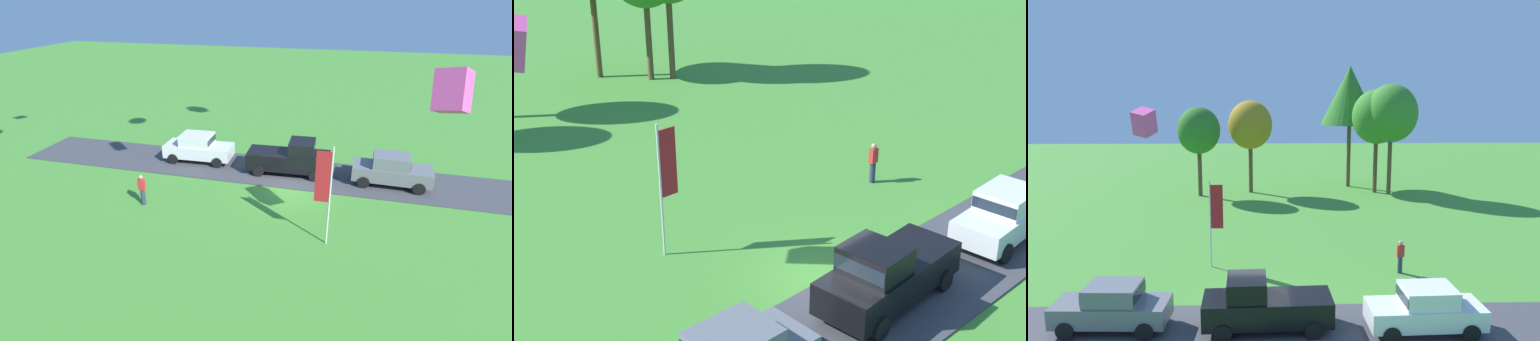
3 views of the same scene
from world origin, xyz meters
TOP-DOWN VIEW (x-y plane):
  - ground_plane at (0.00, 0.00)m, footprint 120.00×120.00m
  - pavement_strip at (0.00, -2.23)m, footprint 36.00×4.40m
  - car_pickup_by_flagpole at (0.18, -2.19)m, footprint 5.08×2.23m
  - car_sedan_mid_row at (6.46, -2.55)m, footprint 4.47×2.09m
  - person_watching_sky at (7.07, 3.67)m, footprint 0.36×0.24m
  - flag_banner at (-2.43, 4.80)m, footprint 0.71×0.08m

SIDE VIEW (x-z plane):
  - ground_plane at x=0.00m, z-range 0.00..0.00m
  - pavement_strip at x=0.00m, z-range 0.00..0.06m
  - person_watching_sky at x=7.07m, z-range 0.02..1.73m
  - car_sedan_mid_row at x=6.46m, z-range 0.12..1.96m
  - car_pickup_by_flagpole at x=0.18m, z-range 0.04..2.18m
  - flag_banner at x=-2.43m, z-range 0.62..5.27m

